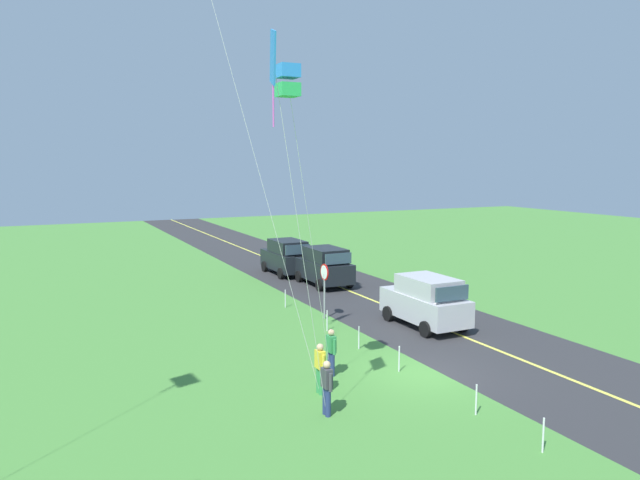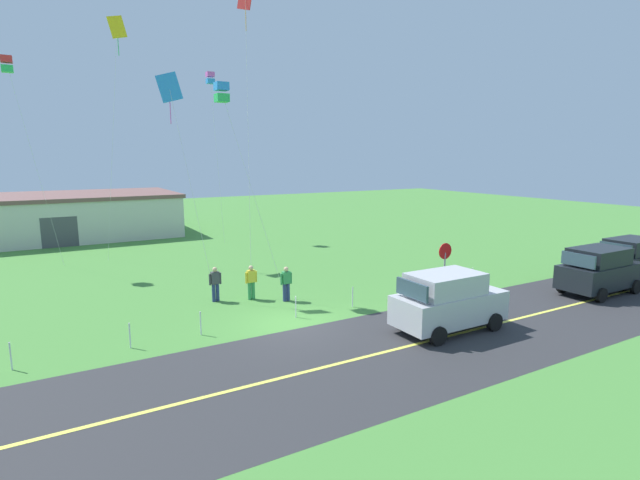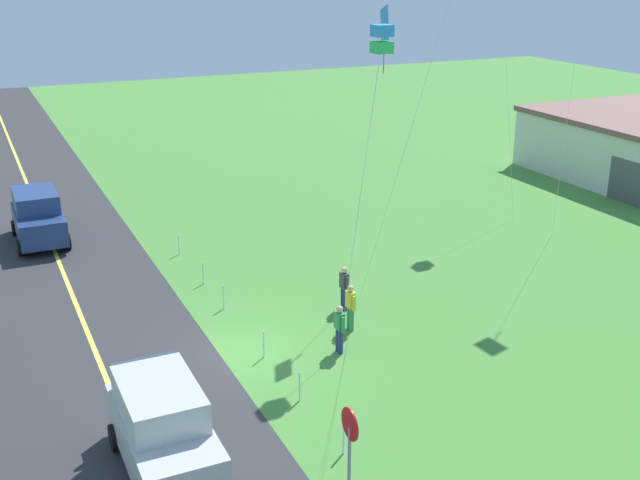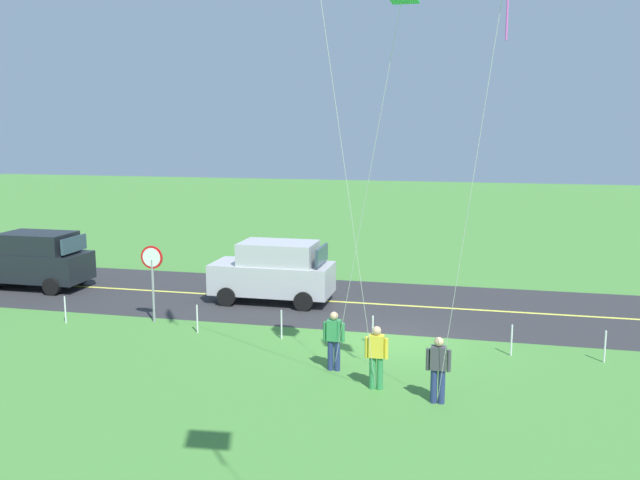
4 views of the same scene
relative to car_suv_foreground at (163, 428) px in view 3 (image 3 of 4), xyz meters
name	(u,v)px [view 3 (image 3 of 4)]	position (x,y,z in m)	size (l,w,h in m)	color
ground_plane	(237,356)	(-4.81, 3.49, -1.20)	(120.00, 120.00, 0.10)	#478438
asphalt_road	(108,382)	(-4.81, -0.51, -1.15)	(120.00, 7.00, 0.00)	#2D2D30
road_centre_stripe	(108,382)	(-4.81, -0.51, -1.15)	(120.00, 0.16, 0.00)	#E5E04C
car_suv_foreground	(163,428)	(0.00, 0.00, 0.00)	(4.40, 2.12, 2.24)	#B7B7BC
car_parked_west_far	(38,216)	(-18.32, -0.88, 0.00)	(4.40, 2.12, 2.24)	navy
stop_sign	(350,439)	(3.12, 3.39, 0.65)	(0.76, 0.08, 2.56)	gray
person_adult_near	(339,327)	(-3.60, 6.45, -0.29)	(0.58, 0.22, 1.60)	navy
person_adult_companion	(344,287)	(-6.41, 8.02, -0.29)	(0.58, 0.22, 1.60)	navy
person_child_watcher	(350,306)	(-4.89, 7.49, -0.29)	(0.58, 0.22, 1.60)	#338C4C
kite_red_low	(382,40)	(-5.54, 8.78, 8.16)	(2.23, 2.62, 9.77)	silver
kite_blue_mid	(384,32)	(-7.53, 9.97, 8.21)	(1.72, 2.16, 10.25)	silver
fence_post_0	(179,244)	(-14.18, 4.19, -0.70)	(0.05, 0.05, 0.90)	silver
fence_post_1	(203,273)	(-10.71, 4.19, -0.70)	(0.05, 0.05, 0.90)	silver
fence_post_2	(223,297)	(-8.24, 4.19, -0.70)	(0.05, 0.05, 0.90)	silver
fence_post_3	(264,344)	(-4.30, 4.19, -0.70)	(0.05, 0.05, 0.90)	silver
fence_post_4	(300,386)	(-1.50, 4.19, -0.70)	(0.05, 0.05, 0.90)	silver
fence_post_5	(344,438)	(1.25, 4.19, -0.70)	(0.05, 0.05, 0.90)	silver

